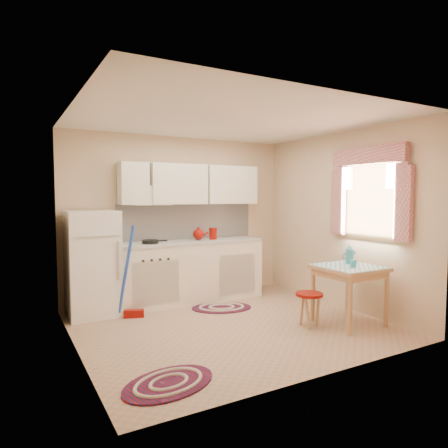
{
  "coord_description": "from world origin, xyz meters",
  "views": [
    {
      "loc": [
        -2.43,
        -4.17,
        1.59
      ],
      "look_at": [
        0.04,
        0.25,
        1.24
      ],
      "focal_mm": 32.0,
      "sensor_mm": 36.0,
      "label": 1
    }
  ],
  "objects": [
    {
      "name": "fridge",
      "position": [
        -1.4,
        1.25,
        0.7
      ],
      "size": [
        0.65,
        0.6,
        1.4
      ],
      "primitive_type": "cube",
      "color": "white",
      "rests_on": "ground"
    },
    {
      "name": "countertop",
      "position": [
        0.02,
        1.3,
        0.9
      ],
      "size": [
        2.27,
        0.62,
        0.04
      ],
      "primitive_type": "cube",
      "color": "beige",
      "rests_on": "base_cabinets"
    },
    {
      "name": "coffee_pot",
      "position": [
        1.44,
        -0.54,
        0.85
      ],
      "size": [
        0.16,
        0.15,
        0.25
      ],
      "primitive_type": null,
      "rotation": [
        0.0,
        0.0,
        -0.38
      ],
      "color": "teal",
      "rests_on": "table"
    },
    {
      "name": "mug",
      "position": [
        1.27,
        -0.76,
        0.77
      ],
      "size": [
        0.09,
        0.09,
        0.1
      ],
      "primitive_type": "cylinder",
      "rotation": [
        0.0,
        0.0,
        -0.34
      ],
      "color": "teal",
      "rests_on": "table"
    },
    {
      "name": "broom",
      "position": [
        -0.96,
        0.9,
        0.6
      ],
      "size": [
        0.3,
        0.21,
        1.2
      ],
      "primitive_type": null,
      "rotation": [
        0.0,
        0.0,
        -0.35
      ],
      "color": "blue",
      "rests_on": "ground"
    },
    {
      "name": "rug_center",
      "position": [
        0.26,
        0.71,
        0.01
      ],
      "size": [
        0.99,
        0.82,
        0.02
      ],
      "primitive_type": null,
      "rotation": [
        0.0,
        0.0,
        -0.35
      ],
      "color": "maroon",
      "rests_on": "ground"
    },
    {
      "name": "table",
      "position": [
        1.31,
        -0.66,
        0.36
      ],
      "size": [
        0.72,
        0.72,
        0.72
      ],
      "primitive_type": "cube",
      "color": "tan",
      "rests_on": "ground"
    },
    {
      "name": "stool",
      "position": [
        0.79,
        -0.52,
        0.21
      ],
      "size": [
        0.38,
        0.38,
        0.42
      ],
      "primitive_type": "cylinder",
      "rotation": [
        0.0,
        0.0,
        0.17
      ],
      "color": "#870B04",
      "rests_on": "ground"
    },
    {
      "name": "frying_pan",
      "position": [
        -0.6,
        1.25,
        0.94
      ],
      "size": [
        0.24,
        0.24,
        0.05
      ],
      "primitive_type": "cylinder",
      "rotation": [
        0.0,
        0.0,
        0.01
      ],
      "color": "black",
      "rests_on": "countertop"
    },
    {
      "name": "base_cabinets",
      "position": [
        0.02,
        1.3,
        0.44
      ],
      "size": [
        2.25,
        0.6,
        0.88
      ],
      "primitive_type": "cube",
      "color": "white",
      "rests_on": "ground"
    },
    {
      "name": "red_kettle",
      "position": [
        0.18,
        1.3,
        1.01
      ],
      "size": [
        0.24,
        0.22,
        0.19
      ],
      "primitive_type": null,
      "rotation": [
        0.0,
        0.0,
        -0.37
      ],
      "color": "#870B04",
      "rests_on": "countertop"
    },
    {
      "name": "red_canister",
      "position": [
        0.43,
        1.3,
        1.0
      ],
      "size": [
        0.14,
        0.14,
        0.16
      ],
      "primitive_type": "cylinder",
      "rotation": [
        0.0,
        0.0,
        -0.22
      ],
      "color": "#870B04",
      "rests_on": "countertop"
    },
    {
      "name": "room_shell",
      "position": [
        0.16,
        0.24,
        1.6
      ],
      "size": [
        3.64,
        3.6,
        2.52
      ],
      "color": "tan",
      "rests_on": "ground"
    },
    {
      "name": "rug_left",
      "position": [
        -1.24,
        -1.08,
        0.01
      ],
      "size": [
        0.97,
        0.78,
        0.02
      ],
      "primitive_type": null,
      "rotation": [
        0.0,
        0.0,
        0.27
      ],
      "color": "maroon",
      "rests_on": "ground"
    }
  ]
}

